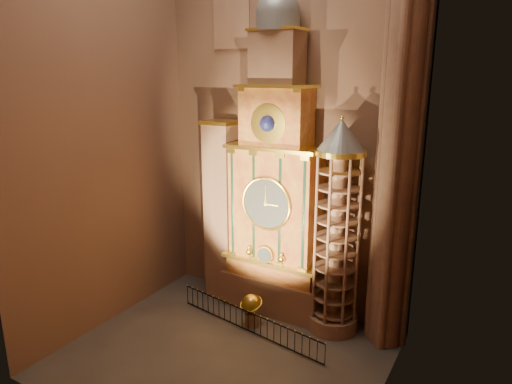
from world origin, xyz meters
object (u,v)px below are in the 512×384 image
Objects in this scene: celestial_globe at (251,307)px; astronomical_clock at (276,192)px; portrait_tower at (222,211)px; iron_railing at (248,321)px; stair_turret at (337,231)px.

astronomical_clock is at bearing 84.65° from celestial_globe.
portrait_tower is 6.31m from iron_railing.
stair_turret is at bearing 35.38° from iron_railing.
stair_turret is 6.36m from iron_railing.
portrait_tower is at bearing 179.71° from astronomical_clock.
celestial_globe is at bearing -95.35° from astronomical_clock.
astronomical_clock is 6.04m from celestial_globe.
celestial_globe is (-3.70, -1.91, -4.23)m from stair_turret.
portrait_tower reaches higher than iron_railing.
portrait_tower is 1.16× the size of iron_railing.
stair_turret reaches higher than iron_railing.
celestial_globe is at bearing -34.44° from portrait_tower.
portrait_tower reaches higher than celestial_globe.
astronomical_clock is 1.55× the size of stair_turret.
astronomical_clock reaches higher than stair_turret.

